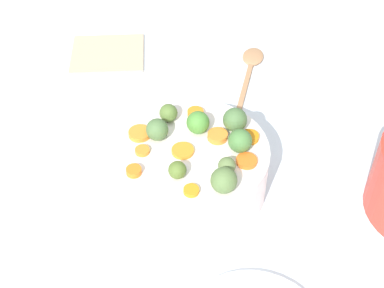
{
  "coord_description": "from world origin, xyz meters",
  "views": [
    {
      "loc": [
        -0.08,
        -0.66,
        0.78
      ],
      "look_at": [
        -0.01,
        0.0,
        0.13
      ],
      "focal_mm": 52.14,
      "sensor_mm": 36.0,
      "label": 1
    }
  ],
  "objects": [
    {
      "name": "brussels_sprout_1",
      "position": [
        -0.05,
        0.08,
        0.14
      ],
      "size": [
        0.03,
        0.03,
        0.03
      ],
      "primitive_type": "sphere",
      "color": "#557133",
      "rests_on": "serving_bowl_carrots"
    },
    {
      "name": "brussels_sprout_6",
      "position": [
        0.06,
        0.04,
        0.14
      ],
      "size": [
        0.04,
        0.04,
        0.04
      ],
      "primitive_type": "sphere",
      "color": "#4A6D3D",
      "rests_on": "serving_bowl_carrots"
    },
    {
      "name": "brussels_sprout_4",
      "position": [
        -0.07,
        0.03,
        0.14
      ],
      "size": [
        0.04,
        0.04,
        0.04
      ],
      "primitive_type": "sphere",
      "color": "#4E713F",
      "rests_on": "serving_bowl_carrots"
    },
    {
      "name": "serving_bowl_carrots",
      "position": [
        -0.01,
        0.0,
        0.07
      ],
      "size": [
        0.26,
        0.26,
        0.1
      ],
      "primitive_type": "cylinder",
      "color": "white",
      "rests_on": "tabletop"
    },
    {
      "name": "carrot_slice_3",
      "position": [
        -0.1,
        0.04,
        0.12
      ],
      "size": [
        0.04,
        0.04,
        0.01
      ],
      "primitive_type": "cylinder",
      "rotation": [
        0.0,
        0.0,
        1.52
      ],
      "color": "orange",
      "rests_on": "serving_bowl_carrots"
    },
    {
      "name": "carrot_slice_8",
      "position": [
        0.03,
        0.02,
        0.13
      ],
      "size": [
        0.05,
        0.05,
        0.01
      ],
      "primitive_type": "cylinder",
      "rotation": [
        0.0,
        0.0,
        5.28
      ],
      "color": "orange",
      "rests_on": "serving_bowl_carrots"
    },
    {
      "name": "carrot_slice_1",
      "position": [
        0.09,
        0.01,
        0.12
      ],
      "size": [
        0.04,
        0.04,
        0.01
      ],
      "primitive_type": "cylinder",
      "rotation": [
        0.0,
        0.0,
        4.35
      ],
      "color": "orange",
      "rests_on": "serving_bowl_carrots"
    },
    {
      "name": "carrot_slice_2",
      "position": [
        -0.03,
        -0.01,
        0.12
      ],
      "size": [
        0.05,
        0.05,
        0.01
      ],
      "primitive_type": "cylinder",
      "rotation": [
        0.0,
        0.0,
        0.21
      ],
      "color": "orange",
      "rests_on": "serving_bowl_carrots"
    },
    {
      "name": "brussels_sprout_0",
      "position": [
        0.06,
        -0.01,
        0.14
      ],
      "size": [
        0.04,
        0.04,
        0.04
      ],
      "primitive_type": "sphere",
      "color": "#47783B",
      "rests_on": "serving_bowl_carrots"
    },
    {
      "name": "carrot_slice_7",
      "position": [
        -0.11,
        -0.05,
        0.13
      ],
      "size": [
        0.03,
        0.03,
        0.01
      ],
      "primitive_type": "cylinder",
      "rotation": [
        0.0,
        0.0,
        4.25
      ],
      "color": "orange",
      "rests_on": "serving_bowl_carrots"
    },
    {
      "name": "carrot_slice_4",
      "position": [
        0.0,
        0.08,
        0.13
      ],
      "size": [
        0.03,
        0.03,
        0.01
      ],
      "primitive_type": "cylinder",
      "rotation": [
        0.0,
        0.0,
        6.1
      ],
      "color": "orange",
      "rests_on": "serving_bowl_carrots"
    },
    {
      "name": "tabletop",
      "position": [
        0.0,
        0.0,
        0.01
      ],
      "size": [
        2.4,
        2.4,
        0.02
      ],
      "primitive_type": "cube",
      "color": "silver",
      "rests_on": "ground"
    },
    {
      "name": "carrot_slice_0",
      "position": [
        -0.02,
        -0.1,
        0.12
      ],
      "size": [
        0.03,
        0.03,
        0.01
      ],
      "primitive_type": "cylinder",
      "rotation": [
        0.0,
        0.0,
        0.36
      ],
      "color": "orange",
      "rests_on": "serving_bowl_carrots"
    },
    {
      "name": "brussels_sprout_3",
      "position": [
        0.04,
        -0.06,
        0.13
      ],
      "size": [
        0.03,
        0.03,
        0.03
      ],
      "primitive_type": "sphere",
      "color": "#5D7541",
      "rests_on": "serving_bowl_carrots"
    },
    {
      "name": "wooden_spoon",
      "position": [
        0.15,
        0.34,
        0.03
      ],
      "size": [
        0.12,
        0.29,
        0.01
      ],
      "color": "#B07D54",
      "rests_on": "tabletop"
    },
    {
      "name": "carrot_slice_6",
      "position": [
        -0.1,
        -0.0,
        0.12
      ],
      "size": [
        0.03,
        0.03,
        0.01
      ],
      "primitive_type": "cylinder",
      "rotation": [
        0.0,
        0.0,
        2.78
      ],
      "color": "orange",
      "rests_on": "serving_bowl_carrots"
    },
    {
      "name": "brussels_sprout_2",
      "position": [
        0.0,
        0.04,
        0.14
      ],
      "size": [
        0.04,
        0.04,
        0.04
      ],
      "primitive_type": "sphere",
      "color": "#4A8835",
      "rests_on": "serving_bowl_carrots"
    },
    {
      "name": "brussels_sprout_7",
      "position": [
        0.03,
        -0.1,
        0.14
      ],
      "size": [
        0.04,
        0.04,
        0.04
      ],
      "primitive_type": "sphere",
      "color": "#57743E",
      "rests_on": "serving_bowl_carrots"
    },
    {
      "name": "brussels_sprout_5",
      "position": [
        -0.04,
        -0.06,
        0.14
      ],
      "size": [
        0.03,
        0.03,
        0.03
      ],
      "primitive_type": "sphere",
      "color": "#546D2C",
      "rests_on": "serving_bowl_carrots"
    },
    {
      "name": "carrot_slice_5",
      "position": [
        0.07,
        -0.04,
        0.12
      ],
      "size": [
        0.05,
        0.05,
        0.01
      ],
      "primitive_type": "cylinder",
      "rotation": [
        0.0,
        0.0,
        4.27
      ],
      "color": "orange",
      "rests_on": "serving_bowl_carrots"
    },
    {
      "name": "dish_towel",
      "position": [
        -0.17,
        0.43,
        0.02
      ],
      "size": [
        0.17,
        0.15,
        0.01
      ],
      "primitive_type": "cube",
      "rotation": [
        0.0,
        0.0,
        -0.04
      ],
      "color": "tan",
      "rests_on": "tabletop"
    }
  ]
}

